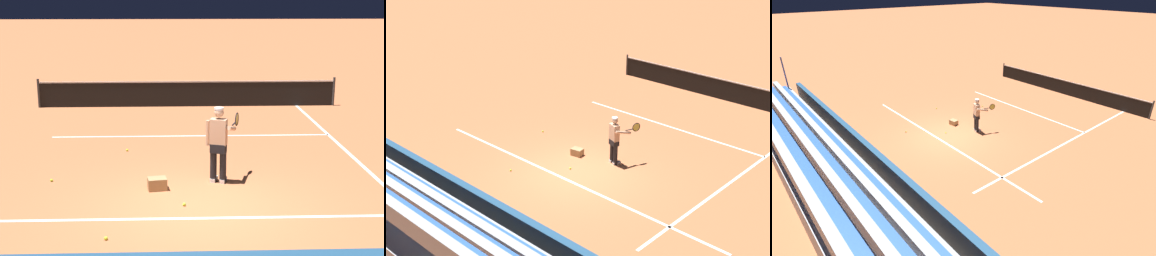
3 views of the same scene
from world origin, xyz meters
TOP-DOWN VIEW (x-y plane):
  - ground_plane at (0.00, 0.00)m, footprint 160.00×160.00m
  - court_baseline_white at (0.00, -0.50)m, footprint 12.00×0.10m
  - court_sideline_white at (4.11, 4.00)m, footprint 0.10×12.00m
  - court_service_line_white at (0.00, 5.50)m, footprint 8.22×0.10m
  - back_wall_sponsor_board at (-0.01, -4.08)m, footprint 20.55×0.25m
  - bleacher_stand at (0.00, -5.91)m, footprint 19.53×2.40m
  - tennis_player at (0.47, 1.49)m, footprint 0.81×0.93m
  - ball_box_cardboard at (-0.89, 1.06)m, footprint 0.44×0.36m
  - tennis_ball_near_player at (-1.70, -1.35)m, footprint 0.07×0.07m
  - tennis_ball_far_right at (-1.78, 3.98)m, footprint 0.07×0.07m
  - tennis_ball_far_left at (-3.29, 1.64)m, footprint 0.07×0.07m
  - tennis_ball_stray_back at (-0.33, 0.12)m, footprint 0.07×0.07m
  - tennis_net at (0.00, 9.78)m, footprint 11.09×0.09m

SIDE VIEW (x-z plane):
  - ground_plane at x=0.00m, z-range 0.00..0.00m
  - court_baseline_white at x=0.00m, z-range 0.00..0.01m
  - court_sideline_white at x=4.11m, z-range 0.00..0.01m
  - court_service_line_white at x=0.00m, z-range 0.00..0.01m
  - tennis_ball_near_player at x=-1.70m, z-range 0.00..0.07m
  - tennis_ball_far_right at x=-1.78m, z-range 0.00..0.07m
  - tennis_ball_far_left at x=-3.29m, z-range 0.00..0.07m
  - tennis_ball_stray_back at x=-0.33m, z-range 0.00..0.07m
  - ball_box_cardboard at x=-0.89m, z-range 0.00..0.26m
  - tennis_net at x=0.00m, z-range -0.04..1.03m
  - back_wall_sponsor_board at x=-0.01m, z-range 0.00..1.10m
  - bleacher_stand at x=0.00m, z-range -0.75..2.20m
  - tennis_player at x=0.47m, z-range 0.04..1.75m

